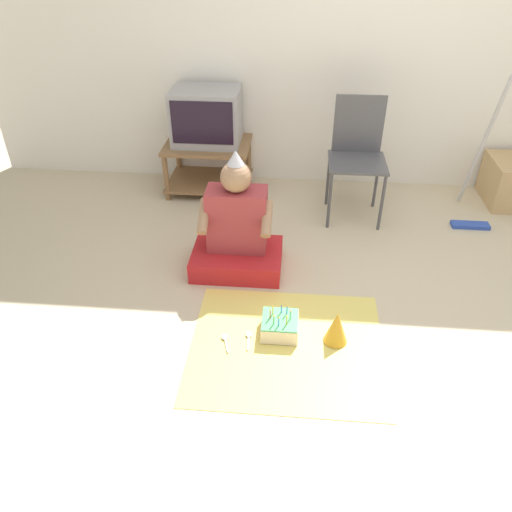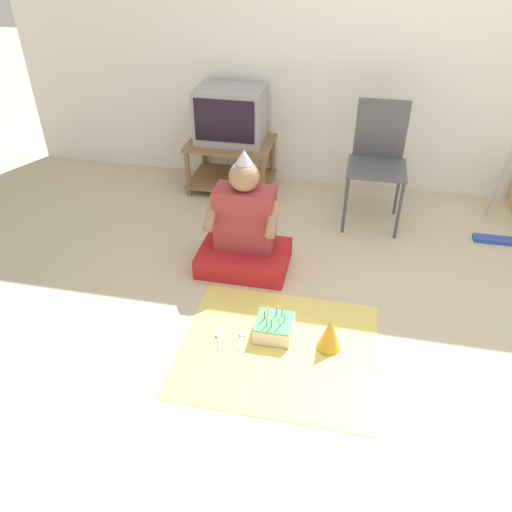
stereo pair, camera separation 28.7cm
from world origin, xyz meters
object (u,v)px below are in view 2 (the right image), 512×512
at_px(tv, 231,115).
at_px(person_seated, 244,232).
at_px(folding_chair, 378,155).
at_px(party_hat_blue, 330,334).
at_px(birthday_cake, 274,327).
at_px(dust_mop, 503,195).

height_order(tv, person_seated, tv).
xyz_separation_m(folding_chair, party_hat_blue, (-0.18, -1.51, -0.42)).
xyz_separation_m(tv, birthday_cake, (0.69, -1.79, -0.58)).
xyz_separation_m(tv, person_seated, (0.38, -1.15, -0.37)).
relative_size(tv, birthday_cake, 2.63).
height_order(tv, birthday_cake, tv).
xyz_separation_m(person_seated, party_hat_blue, (0.63, -0.68, -0.16)).
bearing_deg(tv, party_hat_blue, -61.16).
bearing_deg(folding_chair, party_hat_blue, -96.96).
height_order(dust_mop, person_seated, dust_mop).
bearing_deg(party_hat_blue, dust_mop, 53.12).
distance_m(dust_mop, person_seated, 1.88).
relative_size(folding_chair, person_seated, 1.09).
bearing_deg(folding_chair, tv, 165.26).
relative_size(tv, party_hat_blue, 2.72).
height_order(tv, folding_chair, folding_chair).
bearing_deg(person_seated, birthday_cake, -63.60).
bearing_deg(person_seated, folding_chair, 45.77).
distance_m(folding_chair, dust_mop, 0.92).
xyz_separation_m(person_seated, birthday_cake, (0.32, -0.64, -0.20)).
bearing_deg(tv, folding_chair, -14.74).
bearing_deg(birthday_cake, folding_chair, 71.34).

